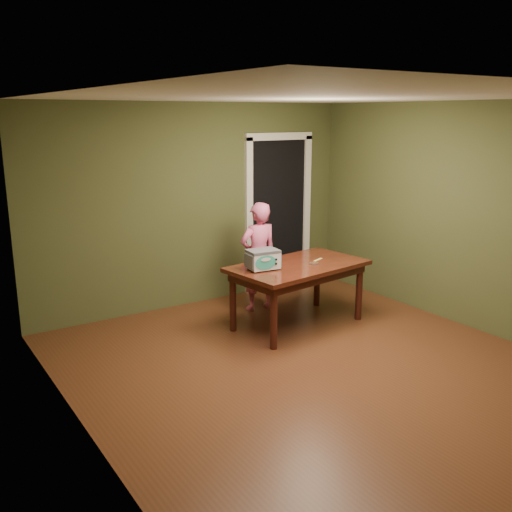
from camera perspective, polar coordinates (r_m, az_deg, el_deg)
name	(u,v)px	position (r m, az deg, el deg)	size (l,w,h in m)	color
floor	(316,369)	(5.78, 6.05, -11.14)	(5.00, 5.00, 0.00)	#552B18
room_shell	(321,197)	(5.28, 6.53, 5.86)	(4.52, 5.02, 2.61)	#444D29
doorway	(266,212)	(8.35, 1.02, 4.42)	(1.10, 0.66, 2.25)	black
dining_table	(298,272)	(6.68, 4.23, -1.63)	(1.70, 1.09, 0.75)	#33160B
toy_oven	(263,259)	(6.38, 0.70, -0.28)	(0.39, 0.28, 0.23)	#4C4F54
baking_pan	(314,263)	(6.66, 5.84, -0.73)	(0.10, 0.10, 0.02)	silver
spatula	(318,260)	(6.85, 6.21, -0.38)	(0.18, 0.03, 0.01)	#EBD266
child	(258,257)	(7.20, 0.25, -0.07)	(0.51, 0.33, 1.39)	#D75886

